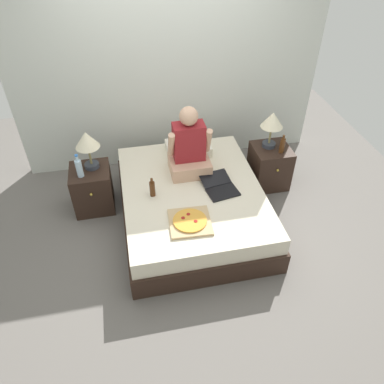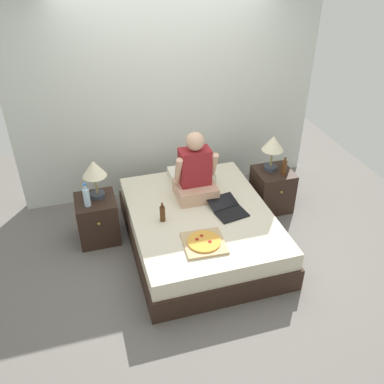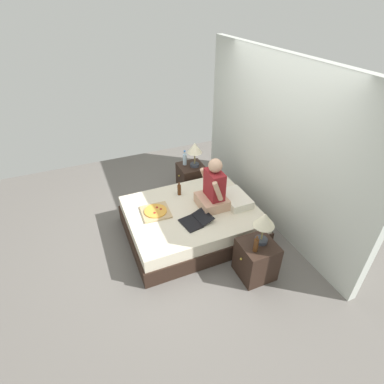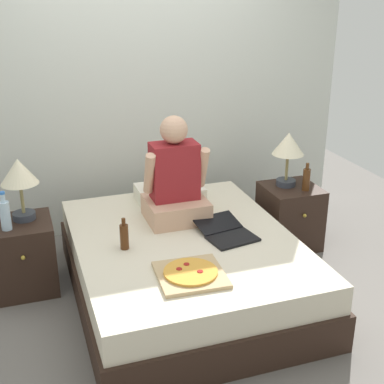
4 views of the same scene
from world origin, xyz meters
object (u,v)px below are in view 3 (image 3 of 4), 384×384
at_px(beer_bottle, 256,245).
at_px(beer_bottle_on_bed, 179,190).
at_px(nightstand_left, 191,178).
at_px(bed, 192,221).
at_px(water_bottle, 185,159).
at_px(nightstand_right, 256,259).
at_px(person_seated, 213,189).
at_px(lamp_on_left_nightstand, 195,149).
at_px(lamp_on_right_nightstand, 264,222).
at_px(laptop, 195,221).
at_px(pizza_box, 156,212).

distance_m(beer_bottle, beer_bottle_on_bed, 1.62).
bearing_deg(beer_bottle_on_bed, beer_bottle, 13.49).
bearing_deg(nightstand_left, beer_bottle, -2.58).
relative_size(bed, beer_bottle, 8.34).
distance_m(water_bottle, beer_bottle_on_bed, 0.83).
xyz_separation_m(nightstand_right, person_seated, (-1.04, -0.12, 0.47)).
height_order(nightstand_right, beer_bottle_on_bed, beer_bottle_on_bed).
bearing_deg(beer_bottle, beer_bottle_on_bed, -166.51).
bearing_deg(nightstand_right, beer_bottle, -54.99).
bearing_deg(person_seated, nightstand_right, 6.67).
xyz_separation_m(lamp_on_left_nightstand, beer_bottle_on_bed, (0.61, -0.53, -0.31)).
height_order(nightstand_right, lamp_on_right_nightstand, lamp_on_right_nightstand).
xyz_separation_m(nightstand_left, laptop, (1.37, -0.52, 0.21)).
bearing_deg(beer_bottle_on_bed, bed, 4.13).
bearing_deg(nightstand_left, pizza_box, -45.35).
relative_size(pizza_box, beer_bottle_on_bed, 1.91).
xyz_separation_m(nightstand_left, water_bottle, (-0.08, -0.09, 0.38)).
bearing_deg(nightstand_left, bed, -22.54).
xyz_separation_m(nightstand_right, laptop, (-0.78, -0.52, 0.21)).
relative_size(lamp_on_left_nightstand, beer_bottle_on_bed, 2.05).
height_order(nightstand_left, person_seated, person_seated).
bearing_deg(pizza_box, lamp_on_left_nightstand, 131.97).
bearing_deg(lamp_on_right_nightstand, beer_bottle, -56.31).
xyz_separation_m(water_bottle, person_seated, (1.19, -0.03, 0.10)).
relative_size(nightstand_left, beer_bottle_on_bed, 2.40).
height_order(nightstand_right, laptop, nightstand_right).
relative_size(lamp_on_right_nightstand, laptop, 0.97).
bearing_deg(beer_bottle_on_bed, laptop, -3.73).
bearing_deg(lamp_on_left_nightstand, beer_bottle, -3.93).
relative_size(laptop, beer_bottle_on_bed, 2.11).
bearing_deg(person_seated, lamp_on_left_nightstand, 170.91).
bearing_deg(water_bottle, nightstand_left, 48.35).
xyz_separation_m(lamp_on_left_nightstand, pizza_box, (0.91, -1.01, -0.39)).
distance_m(nightstand_left, pizza_box, 1.37).
distance_m(beer_bottle, laptop, 0.97).
distance_m(lamp_on_right_nightstand, person_seated, 1.03).
xyz_separation_m(lamp_on_right_nightstand, person_seated, (-1.01, -0.17, -0.12)).
relative_size(person_seated, pizza_box, 1.85).
distance_m(bed, water_bottle, 1.28).
height_order(lamp_on_left_nightstand, nightstand_right, lamp_on_left_nightstand).
bearing_deg(beer_bottle_on_bed, pizza_box, -58.26).
relative_size(beer_bottle, person_seated, 0.29).
bearing_deg(laptop, lamp_on_right_nightstand, 37.30).
bearing_deg(lamp_on_right_nightstand, pizza_box, -139.24).
relative_size(beer_bottle, pizza_box, 0.55).
height_order(water_bottle, person_seated, person_seated).
bearing_deg(pizza_box, nightstand_right, 38.62).
relative_size(nightstand_left, beer_bottle, 2.30).
relative_size(nightstand_right, beer_bottle_on_bed, 2.40).
height_order(bed, person_seated, person_seated).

